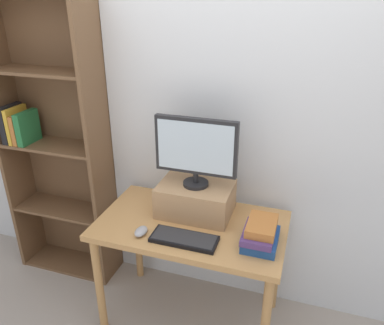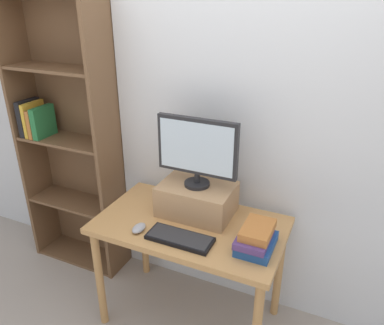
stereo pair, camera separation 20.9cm
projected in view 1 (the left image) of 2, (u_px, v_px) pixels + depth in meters
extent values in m
plane|color=#9E9389|center=(191.00, 316.00, 2.51)|extent=(12.00, 12.00, 0.00)
cube|color=silver|center=(211.00, 113.00, 2.31)|extent=(7.00, 0.08, 2.60)
cube|color=#B7844C|center=(191.00, 225.00, 2.20)|extent=(1.10, 0.63, 0.04)
cylinder|color=#B7844C|center=(99.00, 286.00, 2.27)|extent=(0.05, 0.05, 0.71)
cylinder|color=#B7844C|center=(138.00, 236.00, 2.73)|extent=(0.05, 0.05, 0.71)
cylinder|color=#B7844C|center=(276.00, 265.00, 2.45)|extent=(0.05, 0.05, 0.71)
cube|color=brown|center=(12.00, 141.00, 2.68)|extent=(0.03, 0.28, 2.02)
cube|color=brown|center=(100.00, 153.00, 2.48)|extent=(0.03, 0.28, 2.02)
cube|color=brown|center=(66.00, 140.00, 2.69)|extent=(0.75, 0.01, 2.02)
cube|color=brown|center=(73.00, 262.00, 2.99)|extent=(0.69, 0.27, 0.02)
cube|color=brown|center=(64.00, 208.00, 2.78)|extent=(0.69, 0.27, 0.02)
cube|color=brown|center=(54.00, 145.00, 2.57)|extent=(0.69, 0.27, 0.02)
cube|color=brown|center=(42.00, 71.00, 2.36)|extent=(0.69, 0.27, 0.02)
cube|color=black|center=(12.00, 123.00, 2.58)|extent=(0.04, 0.20, 0.26)
cube|color=gold|center=(17.00, 125.00, 2.57)|extent=(0.03, 0.20, 0.25)
cube|color=#AD662D|center=(22.00, 128.00, 2.56)|extent=(0.03, 0.20, 0.20)
cube|color=#236B38|center=(28.00, 127.00, 2.55)|extent=(0.05, 0.20, 0.22)
cube|color=#A87F56|center=(196.00, 199.00, 2.26)|extent=(0.44, 0.31, 0.19)
cylinder|color=black|center=(196.00, 183.00, 2.22)|extent=(0.15, 0.15, 0.02)
cylinder|color=black|center=(196.00, 177.00, 2.20)|extent=(0.03, 0.03, 0.06)
cube|color=black|center=(196.00, 146.00, 2.12)|extent=(0.48, 0.04, 0.34)
cube|color=silver|center=(195.00, 148.00, 2.10)|extent=(0.45, 0.00, 0.29)
cube|color=black|center=(184.00, 239.00, 2.04)|extent=(0.37, 0.15, 0.02)
cube|color=#28282B|center=(184.00, 237.00, 2.03)|extent=(0.34, 0.13, 0.00)
ellipsoid|color=#99999E|center=(141.00, 231.00, 2.09)|extent=(0.06, 0.10, 0.04)
cube|color=navy|center=(261.00, 239.00, 2.01)|extent=(0.18, 0.25, 0.05)
cube|color=#4C336B|center=(259.00, 234.00, 1.98)|extent=(0.16, 0.24, 0.04)
cube|color=#AD662D|center=(262.00, 226.00, 1.98)|extent=(0.15, 0.22, 0.05)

